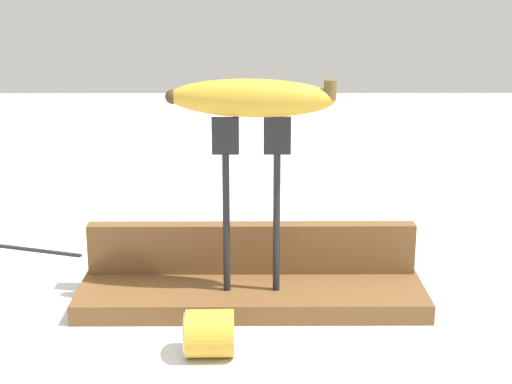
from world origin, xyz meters
TOP-DOWN VIEW (x-y plane):
  - ground_plane at (0.00, 0.00)m, footprint 3.00×3.00m
  - wooden_board at (0.00, 0.00)m, footprint 0.35×0.10m
  - board_backstop at (0.00, 0.04)m, footprint 0.35×0.02m
  - fork_stand_center at (0.00, -0.01)m, footprint 0.08×0.01m
  - banana_raised_center at (-0.00, -0.01)m, footprint 0.16×0.05m
  - fork_fallen_near at (-0.31, 0.17)m, footprint 0.16×0.07m
  - banana_chunk_near at (-0.04, -0.11)m, footprint 0.04×0.04m

SIDE VIEW (x-z plane):
  - ground_plane at x=0.00m, z-range 0.00..0.00m
  - fork_fallen_near at x=-0.31m, z-range 0.00..0.01m
  - wooden_board at x=0.00m, z-range 0.00..0.02m
  - banana_chunk_near at x=-0.04m, z-range 0.00..0.04m
  - board_backstop at x=0.00m, z-range 0.02..0.07m
  - fork_stand_center at x=0.00m, z-range 0.04..0.21m
  - banana_raised_center at x=0.00m, z-range 0.20..0.23m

